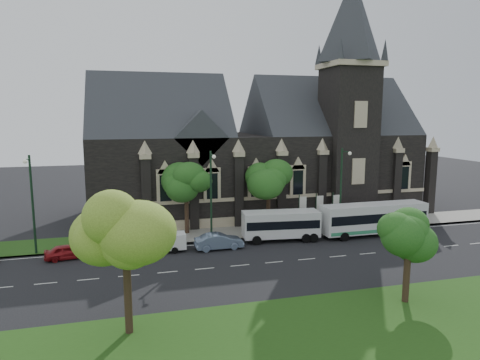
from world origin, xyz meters
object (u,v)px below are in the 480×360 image
object	(u,v)px
tree_walk_left	(188,180)
tour_coach	(374,218)
banner_flag_left	(301,209)
shuttle_bus	(281,224)
car_far_white	(125,248)
box_trailer	(174,241)
tree_walk_right	(270,176)
tree_park_near	(129,223)
tree_park_east	(410,234)
car_far_red	(68,252)
banner_flag_right	(335,207)
street_lamp_mid	(211,191)
street_lamp_near	(342,185)
street_lamp_far	(32,199)
sedan	(219,241)
banner_flag_center	(318,208)

from	to	relation	value
tree_walk_left	tour_coach	size ratio (longest dim) A/B	0.67
banner_flag_left	shuttle_bus	bearing A→B (deg)	-138.79
shuttle_bus	car_far_white	size ratio (longest dim) A/B	1.59
box_trailer	tree_walk_left	bearing A→B (deg)	68.40
tree_walk_right	tree_park_near	bearing A→B (deg)	-127.56
tree_park_east	car_far_red	distance (m)	27.86
car_far_white	tree_walk_right	bearing A→B (deg)	-75.73
tree_park_east	banner_flag_right	world-z (taller)	tree_park_east
street_lamp_mid	tree_park_near	bearing A→B (deg)	-116.10
car_far_white	street_lamp_near	bearing A→B (deg)	-90.55
tree_park_east	shuttle_bus	xyz separation A→B (m)	(-3.37, 15.28, -2.92)
tree_walk_right	banner_flag_right	world-z (taller)	tree_walk_right
street_lamp_far	shuttle_bus	xyz separation A→B (m)	(22.81, -1.14, -3.41)
tree_walk_right	street_lamp_mid	world-z (taller)	street_lamp_mid
tour_coach	box_trailer	bearing A→B (deg)	179.39
box_trailer	banner_flag_left	bearing A→B (deg)	14.53
sedan	car_far_white	world-z (taller)	sedan
tree_walk_right	sedan	distance (m)	10.48
banner_flag_left	tree_walk_left	bearing A→B (deg)	171.98
tree_park_east	tour_coach	world-z (taller)	tree_park_east
tree_walk_right	car_far_red	size ratio (longest dim) A/B	2.07
street_lamp_far	banner_flag_center	xyz separation A→B (m)	(28.29, 1.91, -2.73)
banner_flag_center	box_trailer	size ratio (longest dim) A/B	1.29
street_lamp_near	car_far_red	world-z (taller)	street_lamp_near
tree_walk_right	tree_walk_left	xyz separation A→B (m)	(-9.01, -0.01, -0.08)
banner_flag_center	sedan	xyz separation A→B (m)	(-12.07, -4.23, -1.64)
street_lamp_near	tour_coach	bearing A→B (deg)	-33.96
street_lamp_far	banner_flag_center	distance (m)	28.48
street_lamp_near	banner_flag_right	xyz separation A→B (m)	(0.29, 1.91, -2.73)
banner_flag_right	car_far_white	distance (m)	22.96
box_trailer	banner_flag_center	bearing A→B (deg)	12.79
tree_walk_right	banner_flag_center	distance (m)	6.36
sedan	car_far_red	world-z (taller)	sedan
street_lamp_near	banner_flag_center	distance (m)	3.74
tree_walk_left	car_far_white	size ratio (longest dim) A/B	1.55
street_lamp_mid	tour_coach	distance (m)	17.23
tour_coach	tree_park_east	bearing A→B (deg)	-114.98
street_lamp_near	street_lamp_mid	bearing A→B (deg)	180.00
sedan	tour_coach	bearing A→B (deg)	-90.50
tree_park_near	street_lamp_mid	distance (m)	17.71
box_trailer	car_far_red	size ratio (longest dim) A/B	0.82
street_lamp_mid	banner_flag_center	bearing A→B (deg)	8.82
sedan	street_lamp_mid	bearing A→B (deg)	3.39
street_lamp_mid	banner_flag_left	size ratio (longest dim) A/B	2.25
shuttle_bus	car_far_red	xyz separation A→B (m)	(-19.93, -0.52, -1.05)
banner_flag_left	car_far_white	distance (m)	19.05
street_lamp_mid	car_far_red	bearing A→B (deg)	-172.79
tour_coach	shuttle_bus	size ratio (longest dim) A/B	1.46
street_lamp_mid	banner_flag_right	bearing A→B (deg)	7.60
street_lamp_mid	banner_flag_right	distance (m)	14.67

